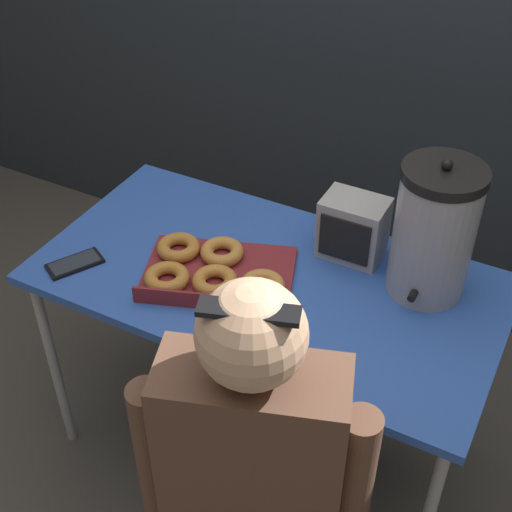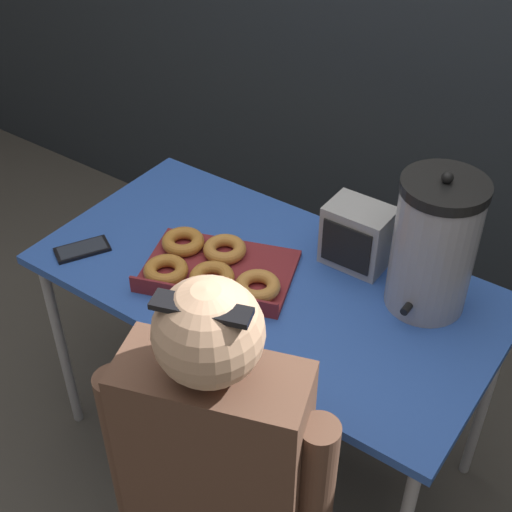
% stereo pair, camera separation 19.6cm
% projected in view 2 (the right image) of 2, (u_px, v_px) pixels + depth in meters
% --- Properties ---
extents(ground_plane, '(12.00, 12.00, 0.00)m').
position_uv_depth(ground_plane, '(265.00, 443.00, 2.45)').
color(ground_plane, '#4C473F').
extents(back_wall, '(6.00, 0.11, 2.43)m').
position_uv_depth(back_wall, '(439.00, 7.00, 2.33)').
color(back_wall, '#23282D').
rests_on(back_wall, ground).
extents(folding_table, '(1.30, 0.68, 0.75)m').
position_uv_depth(folding_table, '(267.00, 292.00, 2.02)').
color(folding_table, '#2D56B2').
rests_on(folding_table, ground).
extents(donut_box, '(0.48, 0.41, 0.05)m').
position_uv_depth(donut_box, '(212.00, 268.00, 1.98)').
color(donut_box, maroon).
rests_on(donut_box, folding_table).
extents(coffee_urn, '(0.22, 0.25, 0.40)m').
position_uv_depth(coffee_urn, '(434.00, 245.00, 1.79)').
color(coffee_urn, '#939399').
rests_on(coffee_urn, folding_table).
extents(cell_phone, '(0.14, 0.17, 0.01)m').
position_uv_depth(cell_phone, '(82.00, 249.00, 2.08)').
color(cell_phone, black).
rests_on(cell_phone, folding_table).
extents(space_heater, '(0.18, 0.13, 0.18)m').
position_uv_depth(space_heater, '(357.00, 236.00, 1.99)').
color(space_heater, '#9E9E9E').
rests_on(space_heater, folding_table).
extents(person_seated, '(0.50, 0.30, 1.22)m').
position_uv_depth(person_seated, '(218.00, 496.00, 1.62)').
color(person_seated, '#33332D').
rests_on(person_seated, ground).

